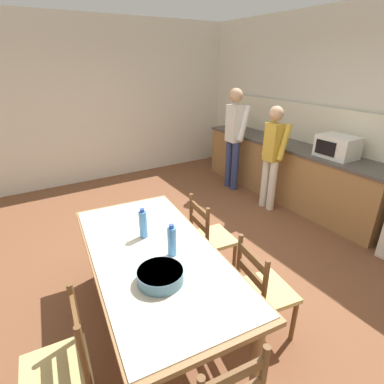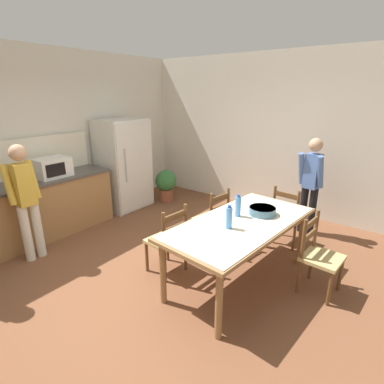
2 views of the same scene
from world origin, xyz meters
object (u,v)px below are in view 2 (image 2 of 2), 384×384
at_px(refrigerator, 124,165).
at_px(person_at_counter, 26,197).
at_px(dining_table, 241,228).
at_px(bottle_off_centre, 238,206).
at_px(potted_plant, 166,183).
at_px(serving_bowl, 262,210).
at_px(chair_head_end, 288,216).
at_px(microwave, 52,167).
at_px(chair_side_far_right, 212,219).
at_px(chair_side_near_right, 319,256).
at_px(person_by_table, 311,182).
at_px(bottle_near_centre, 229,218).
at_px(chair_side_far_left, 168,240).

distance_m(refrigerator, person_at_counter, 2.16).
xyz_separation_m(dining_table, person_at_counter, (-1.22, 2.52, 0.18)).
bearing_deg(bottle_off_centre, person_at_counter, 118.89).
xyz_separation_m(bottle_off_centre, potted_plant, (1.49, 2.48, -0.53)).
bearing_deg(serving_bowl, chair_head_end, -1.13).
height_order(microwave, person_at_counter, person_at_counter).
bearing_deg(chair_side_far_right, serving_bowl, 87.10).
bearing_deg(microwave, person_at_counter, -142.85).
height_order(chair_head_end, potted_plant, chair_head_end).
bearing_deg(person_at_counter, chair_side_far_right, -136.01).
distance_m(chair_side_near_right, person_by_table, 1.63).
distance_m(bottle_near_centre, bottle_off_centre, 0.37).
height_order(refrigerator, chair_side_far_left, refrigerator).
height_order(chair_side_far_right, person_at_counter, person_at_counter).
xyz_separation_m(dining_table, bottle_off_centre, (0.11, 0.11, 0.20)).
relative_size(microwave, chair_side_far_right, 0.55).
xyz_separation_m(bottle_off_centre, person_at_counter, (-1.33, 2.41, -0.02)).
bearing_deg(chair_head_end, potted_plant, -0.78).
bearing_deg(microwave, chair_side_far_left, -85.78).
xyz_separation_m(bottle_off_centre, chair_head_end, (1.17, -0.23, -0.47)).
height_order(microwave, chair_side_near_right, microwave).
distance_m(serving_bowl, chair_side_far_right, 0.93).
bearing_deg(chair_side_near_right, person_at_counter, 120.43).
height_order(chair_side_far_left, chair_side_near_right, same).
relative_size(person_by_table, potted_plant, 2.32).
bearing_deg(chair_head_end, chair_side_near_right, 133.10).
xyz_separation_m(bottle_near_centre, person_by_table, (2.08, -0.26, -0.04)).
height_order(serving_bowl, chair_head_end, chair_head_end).
bearing_deg(microwave, bottle_near_centre, -84.54).
bearing_deg(chair_head_end, microwave, 35.91).
bearing_deg(bottle_near_centre, chair_side_near_right, -53.43).
bearing_deg(potted_plant, dining_table, -121.77).
height_order(bottle_off_centre, chair_side_near_right, bottle_off_centre).
height_order(dining_table, chair_side_far_left, chair_side_far_left).
xyz_separation_m(bottle_near_centre, person_at_counter, (-0.97, 2.50, -0.02)).
bearing_deg(serving_bowl, chair_side_far_left, 127.87).
distance_m(bottle_near_centre, serving_bowl, 0.60).
xyz_separation_m(serving_bowl, chair_side_far_left, (-0.71, 0.91, -0.40)).
height_order(chair_side_near_right, person_at_counter, person_at_counter).
distance_m(chair_side_far_left, person_at_counter, 1.96).
height_order(dining_table, bottle_off_centre, bottle_off_centre).
distance_m(chair_side_far_left, chair_side_far_right, 0.89).
distance_m(refrigerator, chair_head_end, 3.20).
relative_size(chair_side_near_right, chair_side_far_right, 1.00).
height_order(microwave, chair_side_far_right, microwave).
bearing_deg(bottle_off_centre, potted_plant, 58.95).
height_order(bottle_off_centre, potted_plant, bottle_off_centre).
bearing_deg(bottle_off_centre, chair_side_near_right, -74.17).
distance_m(bottle_near_centre, person_by_table, 2.10).
relative_size(bottle_near_centre, person_by_table, 0.17).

